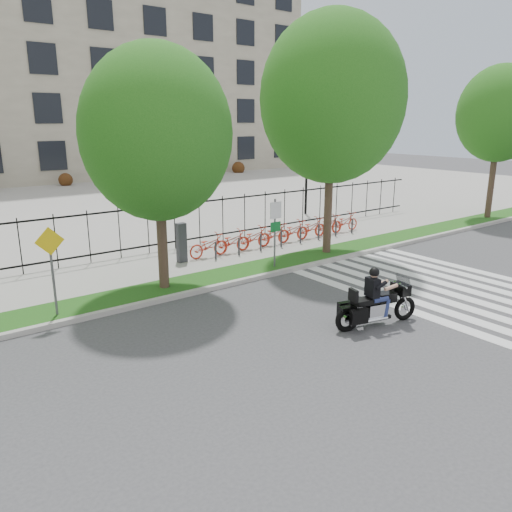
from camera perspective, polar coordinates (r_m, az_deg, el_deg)
ground at (r=14.24m, az=8.87°, el=-7.05°), size 120.00×120.00×0.00m
curb at (r=17.11m, az=-1.01°, el=-2.73°), size 60.00×0.20×0.15m
grass_verge at (r=17.77m, az=-2.64°, el=-2.06°), size 60.00×1.50×0.15m
sidewalk at (r=19.80m, az=-6.76°, el=-0.33°), size 60.00×3.50×0.15m
plaza at (r=35.76m, az=-21.34°, el=5.68°), size 80.00×34.00×0.10m
crosswalk_stripes at (r=17.85m, az=19.74°, el=-3.12°), size 5.70×8.00×0.01m
iron_fence at (r=21.04m, az=-9.29°, el=3.51°), size 30.00×0.06×2.00m
lamp_post_right at (r=28.84m, az=5.83°, el=10.90°), size 1.06×0.70×4.25m
street_tree_1 at (r=15.61m, az=-11.27°, el=13.53°), size 4.56×4.56×7.45m
street_tree_2 at (r=19.99m, az=8.71°, el=17.33°), size 5.56×5.56×9.20m
street_tree_3 at (r=30.26m, az=26.10°, el=14.38°), size 4.40×4.40×8.08m
bike_share_station at (r=21.82m, az=3.01°, el=2.66°), size 9.94×0.84×1.50m
sign_pole_regulatory at (r=18.01m, az=2.21°, el=3.65°), size 0.50×0.09×2.50m
sign_pole_warning at (r=14.50m, az=-22.35°, el=-0.36°), size 0.78×0.09×2.49m
motorcycle_rider at (r=13.75m, az=13.64°, el=-5.16°), size 2.54×1.08×1.99m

